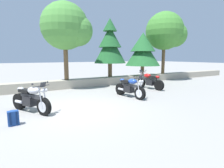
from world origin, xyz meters
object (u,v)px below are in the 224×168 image
Objects in this scene: pine_tree_mid_left at (110,44)px; pine_tree_mid_right at (143,50)px; motorcycle_red_far_right at (150,81)px; leafy_tree_far_right at (167,32)px; motorcycle_silver_near_left at (31,99)px; motorcycle_blue_centre at (130,88)px; rider_backpack at (13,117)px; leafy_tree_far_left at (67,27)px.

pine_tree_mid_left is 1.25× the size of pine_tree_mid_right.
leafy_tree_far_right is (4.20, 2.67, 3.63)m from motorcycle_red_far_right.
motorcycle_silver_near_left is 7.89m from pine_tree_mid_left.
leafy_tree_far_right is (6.71, 4.01, 3.63)m from motorcycle_blue_centre.
leafy_tree_far_right reaches higher than motorcycle_red_far_right.
motorcycle_blue_centre is at bearing -151.94° from motorcycle_red_far_right.
pine_tree_mid_left is 5.49m from leafy_tree_far_right.
pine_tree_mid_left is (1.37, 4.39, 2.43)m from motorcycle_blue_centre.
motorcycle_red_far_right is 0.49× the size of pine_tree_mid_left.
leafy_tree_far_right reaches higher than pine_tree_mid_right.
rider_backpack is 11.13m from pine_tree_mid_right.
rider_backpack is 7.32m from leafy_tree_far_left.
pine_tree_mid_left reaches higher than motorcycle_silver_near_left.
motorcycle_blue_centre is 0.61× the size of pine_tree_mid_right.
motorcycle_red_far_right is at bearing -32.54° from leafy_tree_far_left.
motorcycle_blue_centre is 2.85m from motorcycle_red_far_right.
leafy_tree_far_right is at bearing -0.66° from leafy_tree_far_left.
leafy_tree_far_left is (-1.83, 4.11, 3.34)m from motorcycle_blue_centre.
rider_backpack is 9.10m from pine_tree_mid_left.
motorcycle_blue_centre is 6.25m from pine_tree_mid_right.
motorcycle_blue_centre is (4.59, 0.17, 0.00)m from motorcycle_silver_near_left.
motorcycle_red_far_right is at bearing -69.38° from pine_tree_mid_left.
pine_tree_mid_left is at bearing 4.98° from leafy_tree_far_left.
leafy_tree_far_left reaches higher than pine_tree_mid_right.
leafy_tree_far_right is at bearing -4.04° from pine_tree_mid_left.
motorcycle_silver_near_left is 6.10m from leafy_tree_far_left.
leafy_tree_far_left is 1.42× the size of pine_tree_mid_right.
leafy_tree_far_left reaches higher than motorcycle_blue_centre.
motorcycle_red_far_right is (2.52, 1.34, 0.00)m from motorcycle_blue_centre.
motorcycle_silver_near_left is 0.39× the size of leafy_tree_far_left.
leafy_tree_far_left is at bearing 147.46° from motorcycle_red_far_right.
leafy_tree_far_right reaches higher than motorcycle_blue_centre.
leafy_tree_far_left is at bearing 57.88° from rider_backpack.
motorcycle_red_far_right is at bearing 28.06° from motorcycle_blue_centre.
leafy_tree_far_right is at bearing -2.10° from pine_tree_mid_right.
pine_tree_mid_right is (2.86, -0.29, -0.34)m from pine_tree_mid_left.
leafy_tree_far_left reaches higher than pine_tree_mid_left.
leafy_tree_far_left is (2.76, 4.29, 3.34)m from motorcycle_silver_near_left.
motorcycle_blue_centre is 1.00× the size of motorcycle_red_far_right.
leafy_tree_far_left is 6.19m from pine_tree_mid_right.
pine_tree_mid_right reaches higher than motorcycle_red_far_right.
motorcycle_red_far_right is at bearing 18.80° from rider_backpack.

